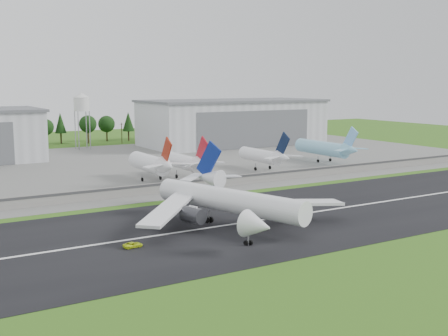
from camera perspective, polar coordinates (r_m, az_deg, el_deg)
ground at (r=142.68m, az=9.98°, el=-5.51°), size 600.00×600.00×0.00m
runway at (r=150.15m, az=7.50°, el=-4.72°), size 320.00×60.00×0.10m
runway_centerline at (r=150.14m, az=7.50°, el=-4.70°), size 220.00×1.00×0.02m
apron at (r=244.65m, az=-8.60°, el=0.45°), size 320.00×150.00×0.10m
blast_fence at (r=186.44m, az=-1.05°, el=-1.47°), size 240.00×0.61×3.50m
hangar_east at (r=317.11m, az=0.91°, el=4.69°), size 102.00×47.00×25.20m
water_tower at (r=302.16m, az=-14.28°, el=6.49°), size 8.40×8.40×29.40m
utility_poles at (r=319.68m, az=-14.02°, el=2.19°), size 230.00×3.00×12.00m
treeline at (r=334.00m, az=-14.76°, el=2.43°), size 320.00×16.00×22.00m
main_airliner at (r=136.84m, az=0.58°, el=-3.88°), size 54.46×57.84×18.17m
ground_vehicle at (r=121.24m, az=-9.24°, el=-7.71°), size 4.35×2.23×1.18m
parked_jet_red_a at (r=199.34m, az=-7.26°, el=0.45°), size 7.36×31.29×16.90m
parked_jet_red_b at (r=204.98m, az=-3.80°, el=0.62°), size 7.36×31.29×16.48m
parked_jet_navy at (r=222.65m, az=4.18°, el=1.24°), size 7.36×31.29×16.41m
parked_jet_skyblue at (r=248.75m, az=10.39°, el=1.99°), size 7.36×37.29×16.87m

